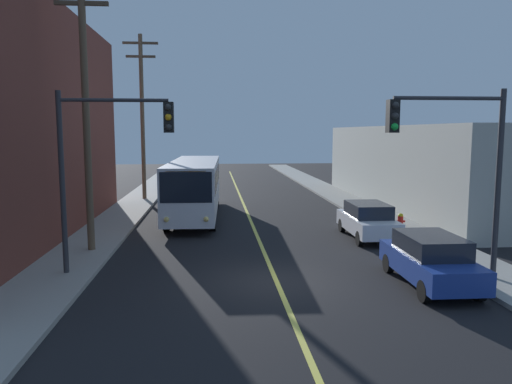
# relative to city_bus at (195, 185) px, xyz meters

# --- Properties ---
(ground_plane) EXTENTS (120.00, 120.00, 0.00)m
(ground_plane) POSITION_rel_city_bus_xyz_m (3.06, -12.68, -1.82)
(ground_plane) COLOR black
(sidewalk_left) EXTENTS (2.50, 90.00, 0.15)m
(sidewalk_left) POSITION_rel_city_bus_xyz_m (-4.19, -2.68, -1.74)
(sidewalk_left) COLOR gray
(sidewalk_left) RESTS_ON ground
(sidewalk_right) EXTENTS (2.50, 90.00, 0.15)m
(sidewalk_right) POSITION_rel_city_bus_xyz_m (10.31, -2.68, -1.74)
(sidewalk_right) COLOR gray
(sidewalk_right) RESTS_ON ground
(lane_stripe_center) EXTENTS (0.16, 60.00, 0.01)m
(lane_stripe_center) POSITION_rel_city_bus_xyz_m (3.06, 2.32, -1.81)
(lane_stripe_center) COLOR #D8CC4C
(lane_stripe_center) RESTS_ON ground
(building_right_warehouse) EXTENTS (12.00, 23.37, 5.21)m
(building_right_warehouse) POSITION_rel_city_bus_xyz_m (17.56, 2.87, 0.78)
(building_right_warehouse) COLOR #B2B2A8
(building_right_warehouse) RESTS_ON ground
(city_bus) EXTENTS (2.92, 12.22, 3.20)m
(city_bus) POSITION_rel_city_bus_xyz_m (0.00, 0.00, 0.00)
(city_bus) COLOR silver
(city_bus) RESTS_ON ground
(parked_car_blue) EXTENTS (1.86, 4.42, 1.62)m
(parked_car_blue) POSITION_rel_city_bus_xyz_m (7.83, -13.52, -0.98)
(parked_car_blue) COLOR navy
(parked_car_blue) RESTS_ON ground
(parked_car_white) EXTENTS (1.85, 4.42, 1.62)m
(parked_car_white) POSITION_rel_city_bus_xyz_m (8.05, -6.54, -0.98)
(parked_car_white) COLOR silver
(parked_car_white) RESTS_ON ground
(utility_pole_near) EXTENTS (2.40, 0.28, 11.00)m
(utility_pole_near) POSITION_rel_city_bus_xyz_m (-3.84, -8.31, 4.35)
(utility_pole_near) COLOR brown
(utility_pole_near) RESTS_ON sidewalk_left
(utility_pole_mid) EXTENTS (2.40, 0.28, 11.33)m
(utility_pole_mid) POSITION_rel_city_bus_xyz_m (-3.83, 6.97, 4.52)
(utility_pole_mid) COLOR brown
(utility_pole_mid) RESTS_ON sidewalk_left
(traffic_signal_left_corner) EXTENTS (3.75, 0.48, 6.00)m
(traffic_signal_left_corner) POSITION_rel_city_bus_xyz_m (-2.35, -11.57, 2.49)
(traffic_signal_left_corner) COLOR #2D2D33
(traffic_signal_left_corner) RESTS_ON sidewalk_left
(traffic_signal_right_corner) EXTENTS (3.75, 0.48, 6.00)m
(traffic_signal_right_corner) POSITION_rel_city_bus_xyz_m (8.47, -13.39, 2.49)
(traffic_signal_right_corner) COLOR #2D2D33
(traffic_signal_right_corner) RESTS_ON sidewalk_right
(fire_hydrant) EXTENTS (0.44, 0.26, 0.84)m
(fire_hydrant) POSITION_rel_city_bus_xyz_m (9.91, -5.73, -1.23)
(fire_hydrant) COLOR red
(fire_hydrant) RESTS_ON sidewalk_right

